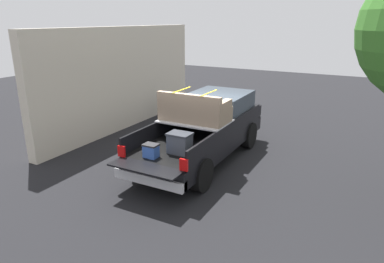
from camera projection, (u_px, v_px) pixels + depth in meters
ground_plane at (201, 160)px, 10.63m from camera, size 40.00×40.00×0.00m
pickup_truck at (207, 127)px, 10.63m from camera, size 6.05×2.06×2.23m
building_facade at (125, 78)px, 13.52m from camera, size 8.97×0.36×3.87m
trash_can at (180, 108)px, 14.82m from camera, size 0.60×0.60×0.98m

